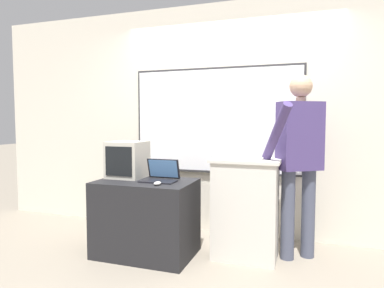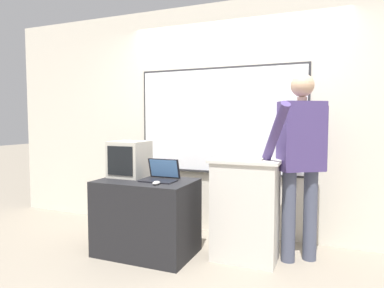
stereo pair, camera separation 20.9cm
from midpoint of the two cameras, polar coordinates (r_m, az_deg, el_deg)
ground_plane at (r=3.18m, az=-1.41°, el=-21.11°), size 30.00×30.00×0.00m
back_wall at (r=4.08m, az=4.60°, el=4.08°), size 6.40×0.17×2.71m
lectern_podium at (r=3.40m, az=7.10°, el=-10.66°), size 0.66×0.40×0.98m
side_desk at (r=3.54m, az=-9.41°, el=-12.04°), size 0.95×0.62×0.75m
person_presenter at (r=3.41m, az=15.80°, el=-1.48°), size 0.58×0.73×1.78m
laptop at (r=3.41m, az=-6.95°, el=-5.09°), size 0.34×0.27×0.21m
wireless_keyboard at (r=3.26m, az=6.59°, el=-2.39°), size 0.39×0.13×0.02m
computer_mouse_by_laptop at (r=3.20m, az=-7.66°, el=-6.52°), size 0.06×0.10×0.03m
crt_monitor at (r=3.65m, az=-12.34°, el=-2.53°), size 0.36×0.36×0.38m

